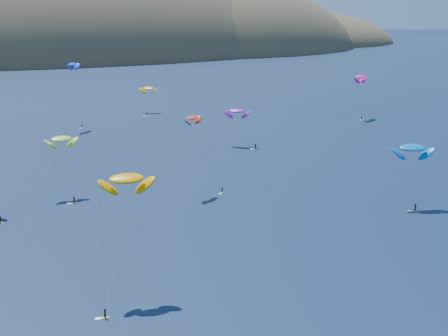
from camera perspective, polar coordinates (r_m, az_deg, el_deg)
island at (r=638.25m, az=-14.13°, el=9.32°), size 730.00×300.00×210.00m
kitesurfer_2 at (r=112.00m, az=-8.92°, el=-0.97°), size 12.32×12.08×24.20m
kitesurfer_3 at (r=173.27m, az=-14.66°, el=2.59°), size 8.78×10.96×18.12m
kitesurfer_4 at (r=263.22m, az=-13.64°, el=9.20°), size 8.06×8.33×28.21m
kitesurfer_5 at (r=166.84m, az=16.88°, el=1.79°), size 11.52×9.86×18.21m
kitesurfer_6 at (r=226.19m, az=1.21°, el=5.26°), size 10.15×13.19×15.33m
kitesurfer_8 at (r=284.17m, az=12.36°, el=8.15°), size 10.51×9.94×20.98m
kitesurfer_9 at (r=169.80m, az=-2.87°, el=4.60°), size 11.02×7.99×22.76m
kitesurfer_11 at (r=294.75m, az=-6.96°, el=7.25°), size 9.04×14.79×13.54m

